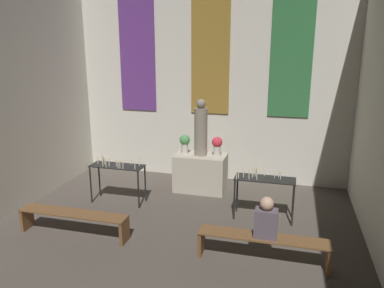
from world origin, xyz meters
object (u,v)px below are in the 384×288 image
Objects in this scene: altar at (201,173)px; pew_back_left at (73,218)px; statue at (201,130)px; flower_vase_left at (185,143)px; candle_rack_right at (264,184)px; person_seated at (266,219)px; candle_rack_left at (117,171)px; flower_vase_right at (217,145)px; pew_back_right at (263,243)px.

pew_back_left is (-1.72, -2.82, -0.11)m from altar.
flower_vase_left is at bearing 180.00° from statue.
pew_back_left is at bearing -121.44° from altar.
person_seated reaches higher than candle_rack_right.
candle_rack_right is at bearing 95.51° from person_seated.
candle_rack_left is (-1.61, -1.19, 0.30)m from altar.
statue is (0.00, 0.00, 1.07)m from altar.
flower_vase_right is at bearing 30.65° from candle_rack_left.
pew_back_left is 3.50m from person_seated.
pew_back_left and pew_back_right have the same top height.
altar is 0.91× the size of statue.
altar is 0.58× the size of pew_back_left.
flower_vase_left is 2.36m from candle_rack_right.
candle_rack_left is at bearing 86.13° from pew_back_left.
altar is at bearing 180.00° from flower_vase_right.
candle_rack_right is at bearing -44.59° from flower_vase_right.
flower_vase_left is 0.79m from flower_vase_right.
flower_vase_left is (-0.40, 0.00, 0.72)m from altar.
pew_back_left is at bearing -93.87° from candle_rack_left.
flower_vase_right is at bearing 0.00° from altar.
flower_vase_left is 0.39× the size of candle_rack_right.
candle_rack_right is 0.57× the size of pew_back_left.
flower_vase_right is 1.74m from candle_rack_right.
flower_vase_right reaches higher than pew_back_right.
statue is 1.12× the size of candle_rack_left.
flower_vase_left reaches higher than candle_rack_right.
pew_back_right is (2.12, -2.82, -0.83)m from flower_vase_left.
pew_back_right is 3.08× the size of person_seated.
statue is 2.15m from candle_rack_left.
statue is 0.64× the size of pew_back_left.
statue is 3.40m from person_seated.
flower_vase_right is at bearing 0.00° from statue.
statue reaches higher than flower_vase_left.
flower_vase_left reaches higher than candle_rack_left.
altar is at bearing 0.00° from flower_vase_left.
altar is 3.30m from pew_back_right.
flower_vase_right is 0.22× the size of pew_back_right.
flower_vase_left reaches higher than altar.
flower_vase_left is at bearing 44.35° from candle_rack_left.
pew_back_right is at bearing -58.56° from altar.
person_seated reaches higher than altar.
flower_vase_right is 0.39× the size of candle_rack_left.
candle_rack_left is (-1.22, -1.19, -0.43)m from flower_vase_left.
person_seated is at bearing -58.06° from statue.
altar is at bearing 121.94° from person_seated.
pew_back_left is at bearing 180.00° from pew_back_right.
candle_rack_left is 3.74m from person_seated.
person_seated reaches higher than pew_back_right.
altar is 2.62× the size of flower_vase_right.
person_seated is at bearing -84.49° from candle_rack_right.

